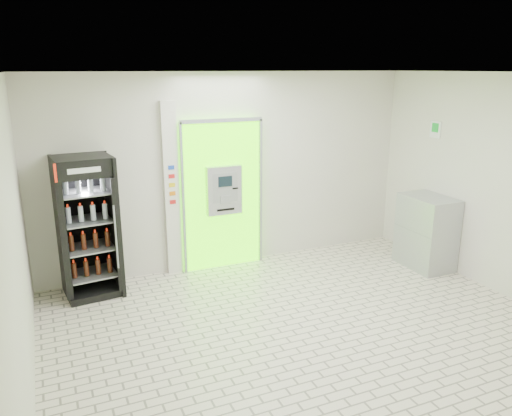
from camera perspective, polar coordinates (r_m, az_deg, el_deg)
ground at (r=6.17m, az=5.95°, el=-13.95°), size 6.00×6.00×0.00m
room_shell at (r=5.50m, az=6.49°, el=2.96°), size 6.00×6.00×6.00m
atm_assembly at (r=7.71m, az=-3.91°, el=1.62°), size 1.30×0.24×2.33m
pillar at (r=7.50m, az=-9.64°, el=2.04°), size 0.22×0.11×2.60m
beverage_cooler at (r=7.15m, az=-18.65°, el=-2.34°), size 0.80×0.74×1.94m
steel_cabinet at (r=8.25m, az=18.88°, el=-2.62°), size 0.58×0.86×1.14m
exit_sign at (r=8.34m, az=19.84°, el=8.45°), size 0.02×0.22×0.26m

